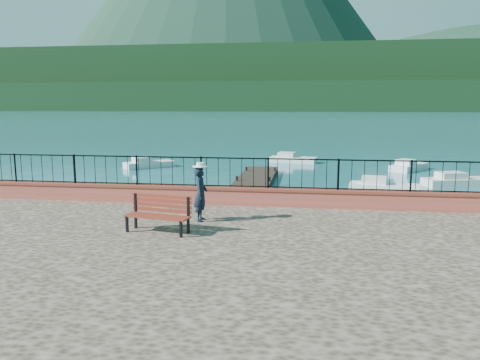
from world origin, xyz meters
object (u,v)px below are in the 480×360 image
(boat_1, at_px, (384,184))
(boat_5, at_px, (409,164))
(park_bench, at_px, (158,221))
(person, at_px, (201,194))
(boat_2, at_px, (461,179))
(boat_3, at_px, (149,162))
(boat_0, at_px, (179,202))
(boat_4, at_px, (293,157))

(boat_1, xyz_separation_m, boat_5, (2.94, 8.56, 0.00))
(park_bench, xyz_separation_m, boat_1, (7.67, 13.11, -1.09))
(person, height_order, boat_2, person)
(boat_2, height_order, boat_3, same)
(boat_3, bearing_deg, person, -107.65)
(park_bench, relative_size, boat_2, 0.43)
(boat_1, distance_m, boat_5, 9.05)
(boat_2, bearing_deg, boat_3, 150.10)
(boat_0, xyz_separation_m, boat_1, (9.22, 5.73, 0.00))
(person, distance_m, boat_0, 6.69)
(person, bearing_deg, boat_3, 20.01)
(boat_3, xyz_separation_m, boat_5, (17.97, 1.22, 0.00))
(park_bench, bearing_deg, boat_3, 120.65)
(boat_0, distance_m, boat_5, 18.76)
(boat_0, bearing_deg, park_bench, -86.96)
(boat_4, height_order, boat_5, same)
(boat_4, bearing_deg, boat_3, -144.93)
(boat_2, relative_size, boat_5, 1.21)
(person, distance_m, boat_3, 20.86)
(boat_4, bearing_deg, boat_5, -10.19)
(person, height_order, boat_4, person)
(person, relative_size, boat_2, 0.38)
(boat_3, distance_m, boat_5, 18.02)
(boat_3, bearing_deg, boat_4, -17.21)
(park_bench, distance_m, boat_3, 21.76)
(person, xyz_separation_m, boat_4, (1.85, 23.51, -1.57))
(boat_2, relative_size, boat_3, 1.18)
(boat_5, bearing_deg, boat_4, 104.14)
(person, bearing_deg, park_bench, 145.18)
(boat_2, distance_m, boat_3, 20.10)
(boat_2, distance_m, boat_4, 13.21)
(boat_0, relative_size, boat_1, 1.19)
(boat_0, bearing_deg, boat_5, 40.76)
(park_bench, bearing_deg, boat_2, 63.00)
(boat_0, xyz_separation_m, boat_4, (4.22, 17.44, 0.00))
(park_bench, relative_size, boat_0, 0.43)
(boat_2, xyz_separation_m, boat_5, (-1.54, 6.04, 0.00))
(park_bench, xyz_separation_m, boat_0, (-1.55, 7.38, -1.09))
(boat_2, height_order, boat_5, same)
(boat_2, relative_size, boat_4, 1.15)
(person, bearing_deg, boat_1, -33.30)
(boat_1, bearing_deg, boat_0, -138.54)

